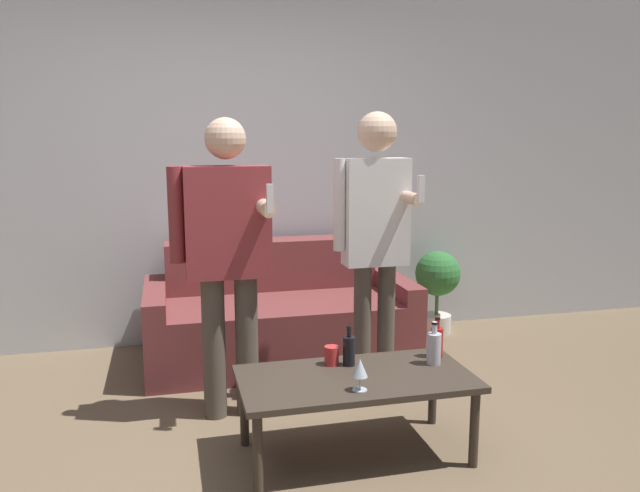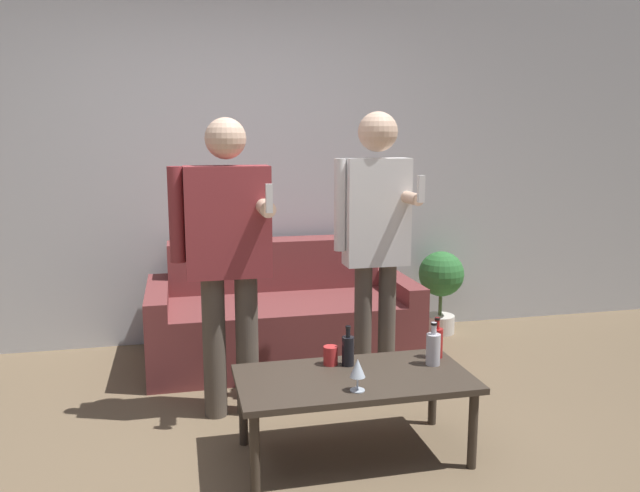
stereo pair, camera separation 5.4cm
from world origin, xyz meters
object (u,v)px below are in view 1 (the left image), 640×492
object	(u,v)px
bottle_orange	(434,347)
couch	(279,317)
person_standing_left	(227,247)
person_standing_right	(375,230)
coffee_table	(356,384)

from	to	relation	value
bottle_orange	couch	bearing A→B (deg)	110.96
person_standing_left	person_standing_right	bearing A→B (deg)	1.91
bottle_orange	person_standing_right	distance (m)	0.77
couch	person_standing_right	world-z (taller)	person_standing_right
coffee_table	bottle_orange	distance (m)	0.45
bottle_orange	person_standing_right	world-z (taller)	person_standing_right
couch	coffee_table	xyz separation A→B (m)	(0.11, -1.46, 0.07)
coffee_table	person_standing_left	world-z (taller)	person_standing_left
coffee_table	person_standing_left	size ratio (longest dim) A/B	0.68
couch	person_standing_right	distance (m)	1.17
person_standing_left	person_standing_right	world-z (taller)	person_standing_right
bottle_orange	coffee_table	bearing A→B (deg)	-172.06
person_standing_right	bottle_orange	bearing A→B (deg)	-77.88
bottle_orange	person_standing_right	xyz separation A→B (m)	(-0.12, 0.57, 0.51)
person_standing_left	couch	bearing A→B (deg)	63.73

